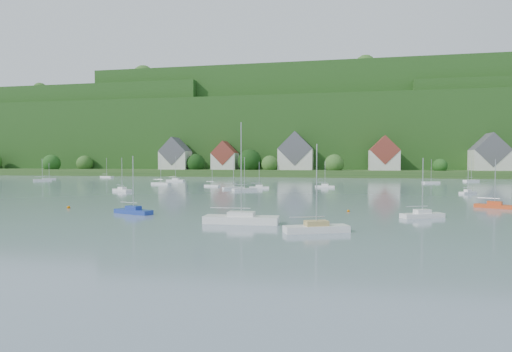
# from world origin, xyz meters

# --- Properties ---
(far_shore_strip) EXTENTS (600.00, 60.00, 3.00)m
(far_shore_strip) POSITION_xyz_m (0.00, 200.00, 1.50)
(far_shore_strip) COLOR #274D1C
(far_shore_strip) RESTS_ON ground
(forested_ridge) EXTENTS (620.00, 181.22, 69.89)m
(forested_ridge) POSITION_xyz_m (0.39, 268.57, 22.89)
(forested_ridge) COLOR #1E4114
(forested_ridge) RESTS_ON ground
(village_building_0) EXTENTS (14.00, 10.40, 16.00)m
(village_building_0) POSITION_xyz_m (-55.00, 187.00, 9.51)
(village_building_0) COLOR beige
(village_building_0) RESTS_ON far_shore_strip
(village_building_1) EXTENTS (12.00, 9.36, 14.00)m
(village_building_1) POSITION_xyz_m (-30.00, 189.00, 8.75)
(village_building_1) COLOR beige
(village_building_1) RESTS_ON far_shore_strip
(village_building_2) EXTENTS (16.00, 11.44, 18.00)m
(village_building_2) POSITION_xyz_m (5.00, 188.00, 10.27)
(village_building_2) COLOR beige
(village_building_2) RESTS_ON far_shore_strip
(village_building_3) EXTENTS (13.00, 10.40, 15.50)m
(village_building_3) POSITION_xyz_m (45.00, 186.00, 9.43)
(village_building_3) COLOR beige
(village_building_3) RESTS_ON far_shore_strip
(village_building_4) EXTENTS (15.00, 10.40, 16.50)m
(village_building_4) POSITION_xyz_m (90.00, 190.00, 9.59)
(village_building_4) COLOR beige
(village_building_4) RESTS_ON far_shore_strip
(near_sailboat_1) EXTENTS (6.00, 3.46, 7.81)m
(near_sailboat_1) POSITION_xyz_m (-2.59, 41.70, 0.43)
(near_sailboat_1) COLOR #213B9B
(near_sailboat_1) RESTS_ON ground
(near_sailboat_2) EXTENTS (6.72, 4.15, 8.80)m
(near_sailboat_2) POSITION_xyz_m (22.35, 31.67, 0.46)
(near_sailboat_2) COLOR white
(near_sailboat_2) RESTS_ON ground
(near_sailboat_3) EXTENTS (5.67, 3.80, 7.48)m
(near_sailboat_3) POSITION_xyz_m (34.87, 44.97, 0.42)
(near_sailboat_3) COLOR white
(near_sailboat_3) RESTS_ON ground
(near_sailboat_4) EXTENTS (8.58, 2.66, 11.49)m
(near_sailboat_4) POSITION_xyz_m (13.67, 35.91, 0.54)
(near_sailboat_4) COLOR white
(near_sailboat_4) RESTS_ON ground
(near_sailboat_5) EXTENTS (5.54, 3.96, 7.38)m
(near_sailboat_5) POSITION_xyz_m (47.73, 58.38, 0.42)
(near_sailboat_5) COLOR #DC4C1F
(near_sailboat_5) RESTS_ON ground
(mooring_buoy_2) EXTENTS (0.39, 0.39, 0.39)m
(mooring_buoy_2) POSITION_xyz_m (25.93, 49.45, 0.00)
(mooring_buoy_2) COLOR #CB6500
(mooring_buoy_2) RESTS_ON ground
(mooring_buoy_3) EXTENTS (0.50, 0.50, 0.50)m
(mooring_buoy_3) POSITION_xyz_m (-15.18, 45.71, 0.00)
(mooring_buoy_3) COLOR #CB6500
(mooring_buoy_3) RESTS_ON ground
(far_sailboat_cluster) EXTENTS (192.56, 79.61, 8.71)m
(far_sailboat_cluster) POSITION_xyz_m (10.46, 116.19, 0.37)
(far_sailboat_cluster) COLOR white
(far_sailboat_cluster) RESTS_ON ground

